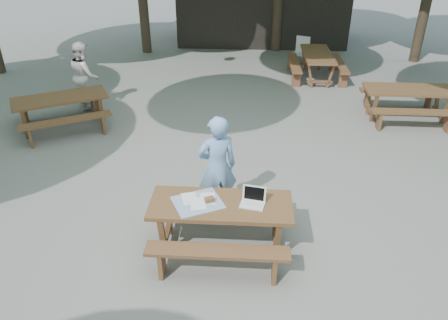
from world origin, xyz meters
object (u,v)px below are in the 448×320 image
Objects in this scene: main_picnic_table at (221,224)px; second_person at (85,75)px; plastic_chair at (300,58)px; woman at (217,167)px; picnic_table_nw at (62,112)px.

second_person reaches higher than main_picnic_table.
second_person is 1.80× the size of plastic_chair.
main_picnic_table is 6.31m from second_person.
woman is 1.06× the size of second_person.
picnic_table_nw is 4.78m from woman.
picnic_table_nw is 1.38m from second_person.
second_person is at bearing -68.72° from woman.
woman is (3.71, -2.98, 0.47)m from picnic_table_nw.
woman reaches higher than plastic_chair.
woman reaches higher than main_picnic_table.
woman is at bearing -79.85° from plastic_chair.
main_picnic_table and picnic_table_nw have the same top height.
main_picnic_table is at bearing -170.59° from second_person.
picnic_table_nw is 7.56m from plastic_chair.
second_person reaches higher than plastic_chair.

